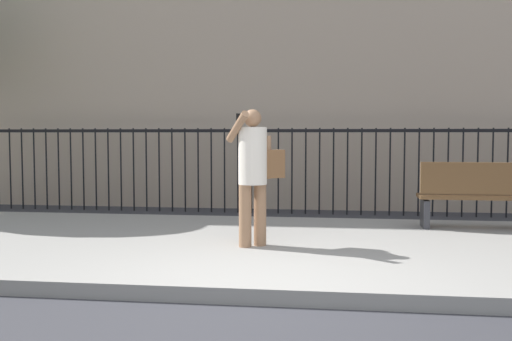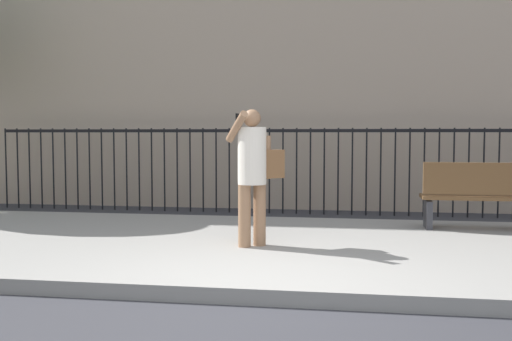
{
  "view_description": "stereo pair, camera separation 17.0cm",
  "coord_description": "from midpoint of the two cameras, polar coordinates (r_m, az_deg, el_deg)",
  "views": [
    {
      "loc": [
        0.65,
        -4.93,
        1.5
      ],
      "look_at": [
        -0.31,
        2.21,
        1.04
      ],
      "focal_mm": 40.94,
      "sensor_mm": 36.0,
      "label": 1
    },
    {
      "loc": [
        0.82,
        -4.9,
        1.5
      ],
      "look_at": [
        -0.31,
        2.21,
        1.04
      ],
      "focal_mm": 40.94,
      "sensor_mm": 36.0,
      "label": 2
    }
  ],
  "objects": [
    {
      "name": "ground_plane",
      "position": [
        5.19,
        0.46,
        -13.13
      ],
      "size": [
        60.0,
        60.0,
        0.0
      ],
      "primitive_type": "plane",
      "color": "#333338"
    },
    {
      "name": "sidewalk",
      "position": [
        7.29,
        3.06,
        -7.62
      ],
      "size": [
        28.0,
        4.4,
        0.15
      ],
      "primitive_type": "cube",
      "color": "gray",
      "rests_on": "ground"
    },
    {
      "name": "iron_fence",
      "position": [
        10.85,
        5.11,
        1.1
      ],
      "size": [
        12.03,
        0.04,
        1.6
      ],
      "color": "black",
      "rests_on": "ground"
    },
    {
      "name": "pedestrian_on_phone",
      "position": [
        6.93,
        0.51,
        0.32
      ],
      "size": [
        0.71,
        0.63,
        1.63
      ],
      "color": "#936B4C",
      "rests_on": "sidewalk"
    },
    {
      "name": "street_bench",
      "position": [
        8.73,
        21.65,
        -2.19
      ],
      "size": [
        1.6,
        0.45,
        0.95
      ],
      "color": "brown",
      "rests_on": "sidewalk"
    }
  ]
}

